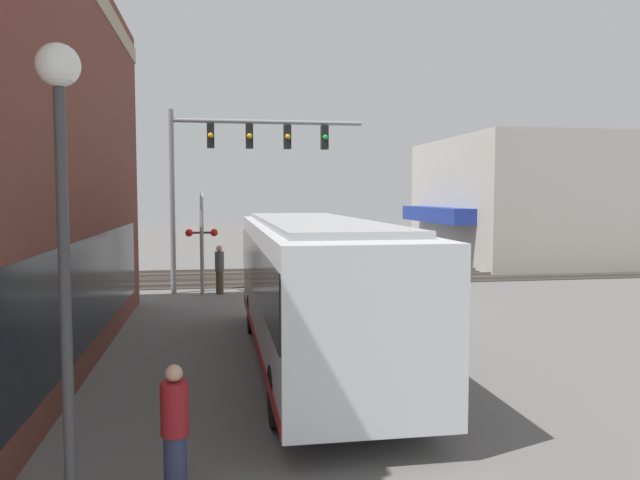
{
  "coord_description": "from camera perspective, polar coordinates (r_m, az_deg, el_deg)",
  "views": [
    {
      "loc": [
        -19.94,
        4.89,
        3.69
      ],
      "look_at": [
        3.79,
        0.92,
        1.93
      ],
      "focal_mm": 35.0,
      "sensor_mm": 36.0,
      "label": 1
    }
  ],
  "objects": [
    {
      "name": "parked_car_white",
      "position": [
        32.6,
        3.83,
        -1.15
      ],
      "size": [
        4.76,
        1.82,
        1.42
      ],
      "color": "silver",
      "rests_on": "ground"
    },
    {
      "name": "city_bus",
      "position": [
        13.6,
        -0.56,
        -4.06
      ],
      "size": [
        10.91,
        2.59,
        3.16
      ],
      "color": "silver",
      "rests_on": "ground"
    },
    {
      "name": "shop_building",
      "position": [
        36.35,
        17.29,
        3.47
      ],
      "size": [
        11.98,
        9.19,
        6.73
      ],
      "color": "#B2ADA3",
      "rests_on": "ground"
    },
    {
      "name": "pedestrian_at_crossing",
      "position": [
        23.41,
        -9.17,
        -2.64
      ],
      "size": [
        0.34,
        0.34,
        1.81
      ],
      "color": "#473828",
      "rests_on": "ground"
    },
    {
      "name": "pedestrian_by_lamp",
      "position": [
        8.09,
        -13.13,
        -16.59
      ],
      "size": [
        0.34,
        0.34,
        1.65
      ],
      "color": "#2D3351",
      "rests_on": "ground"
    },
    {
      "name": "rail_track_near",
      "position": [
        26.65,
        1.18,
        -3.72
      ],
      "size": [
        2.6,
        60.0,
        0.15
      ],
      "color": "#332D28",
      "rests_on": "ground"
    },
    {
      "name": "streetlamp",
      "position": [
        6.93,
        -22.38,
        -1.02
      ],
      "size": [
        0.44,
        0.44,
        5.21
      ],
      "color": "#38383A",
      "rests_on": "ground"
    },
    {
      "name": "crossing_signal",
      "position": [
        23.14,
        -10.77,
        0.65
      ],
      "size": [
        1.41,
        1.18,
        3.81
      ],
      "color": "gray",
      "rests_on": "ground"
    },
    {
      "name": "rail_track_far",
      "position": [
        29.77,
        0.04,
        -2.88
      ],
      "size": [
        2.6,
        60.0,
        0.15
      ],
      "color": "#332D28",
      "rests_on": "ground"
    },
    {
      "name": "traffic_signal_gantry",
      "position": [
        23.73,
        -7.76,
        7.63
      ],
      "size": [
        0.42,
        7.26,
        6.81
      ],
      "color": "gray",
      "rests_on": "ground"
    },
    {
      "name": "ground_plane",
      "position": [
        20.86,
        4.24,
        -6.02
      ],
      "size": [
        120.0,
        120.0,
        0.0
      ],
      "primitive_type": "plane",
      "color": "#605E5B"
    }
  ]
}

